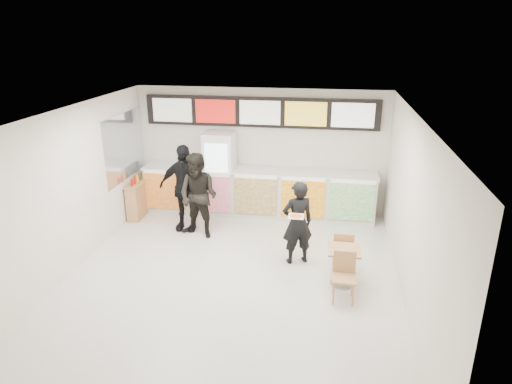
% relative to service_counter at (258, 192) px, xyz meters
% --- Properties ---
extents(floor, '(7.00, 7.00, 0.00)m').
position_rel_service_counter_xyz_m(floor, '(-0.00, -3.09, -0.57)').
color(floor, beige).
rests_on(floor, ground).
extents(ceiling, '(7.00, 7.00, 0.00)m').
position_rel_service_counter_xyz_m(ceiling, '(-0.00, -3.09, 2.43)').
color(ceiling, white).
rests_on(ceiling, wall_back).
extents(wall_back, '(6.00, 0.00, 6.00)m').
position_rel_service_counter_xyz_m(wall_back, '(-0.00, 0.41, 0.93)').
color(wall_back, silver).
rests_on(wall_back, floor).
extents(wall_left, '(0.00, 7.00, 7.00)m').
position_rel_service_counter_xyz_m(wall_left, '(-3.00, -3.09, 0.93)').
color(wall_left, silver).
rests_on(wall_left, floor).
extents(wall_right, '(0.00, 7.00, 7.00)m').
position_rel_service_counter_xyz_m(wall_right, '(3.00, -3.09, 0.93)').
color(wall_right, silver).
rests_on(wall_right, floor).
extents(service_counter, '(5.56, 0.77, 1.14)m').
position_rel_service_counter_xyz_m(service_counter, '(0.00, 0.00, 0.00)').
color(service_counter, silver).
rests_on(service_counter, floor).
extents(menu_board, '(5.50, 0.14, 0.70)m').
position_rel_service_counter_xyz_m(menu_board, '(0.00, 0.32, 1.88)').
color(menu_board, black).
rests_on(menu_board, wall_back).
extents(drinks_fridge, '(0.70, 0.67, 2.00)m').
position_rel_service_counter_xyz_m(drinks_fridge, '(-0.93, 0.02, 0.43)').
color(drinks_fridge, white).
rests_on(drinks_fridge, floor).
extents(mirror_panel, '(0.01, 2.00, 1.50)m').
position_rel_service_counter_xyz_m(mirror_panel, '(-2.99, -0.64, 1.18)').
color(mirror_panel, '#B2B7BF').
rests_on(mirror_panel, wall_left).
extents(customer_main, '(0.71, 0.61, 1.65)m').
position_rel_service_counter_xyz_m(customer_main, '(1.11, -2.24, 0.25)').
color(customer_main, black).
rests_on(customer_main, floor).
extents(customer_left, '(1.06, 0.92, 1.86)m').
position_rel_service_counter_xyz_m(customer_left, '(-1.06, -1.40, 0.36)').
color(customer_left, black).
rests_on(customer_left, floor).
extents(customer_mid, '(1.16, 0.51, 1.96)m').
position_rel_service_counter_xyz_m(customer_mid, '(-1.48, -1.07, 0.41)').
color(customer_mid, black).
rests_on(customer_mid, floor).
extents(pizza_slice, '(0.36, 0.36, 0.02)m').
position_rel_service_counter_xyz_m(pizza_slice, '(1.11, -2.69, 0.58)').
color(pizza_slice, beige).
rests_on(pizza_slice, customer_main).
extents(cafe_table, '(0.56, 1.42, 0.83)m').
position_rel_service_counter_xyz_m(cafe_table, '(1.98, -2.94, -0.09)').
color(cafe_table, tan).
rests_on(cafe_table, floor).
extents(condiment_ledge, '(0.31, 0.76, 1.02)m').
position_rel_service_counter_xyz_m(condiment_ledge, '(-2.82, -0.61, -0.14)').
color(condiment_ledge, tan).
rests_on(condiment_ledge, floor).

